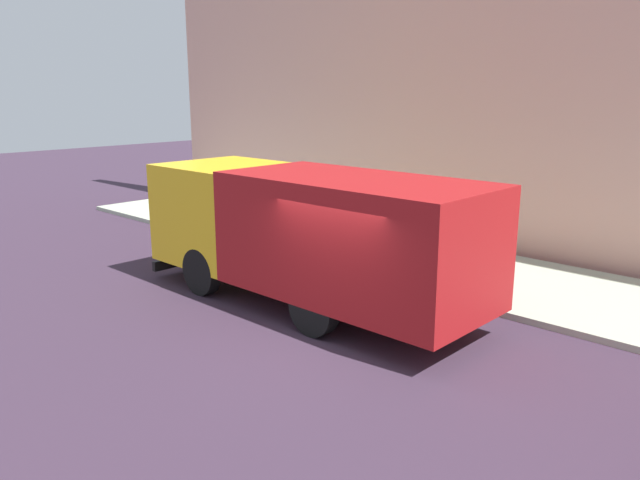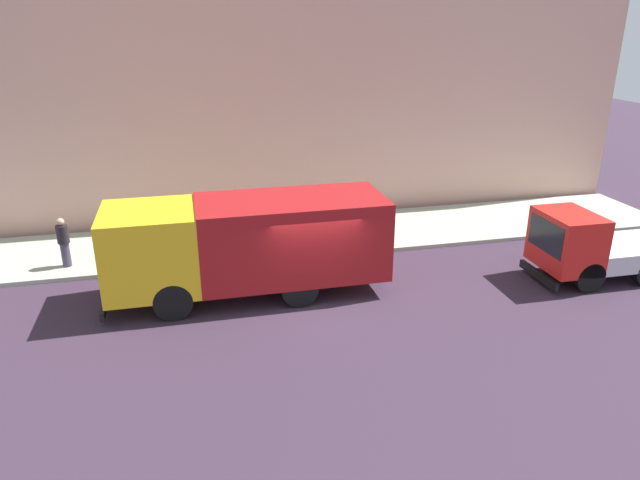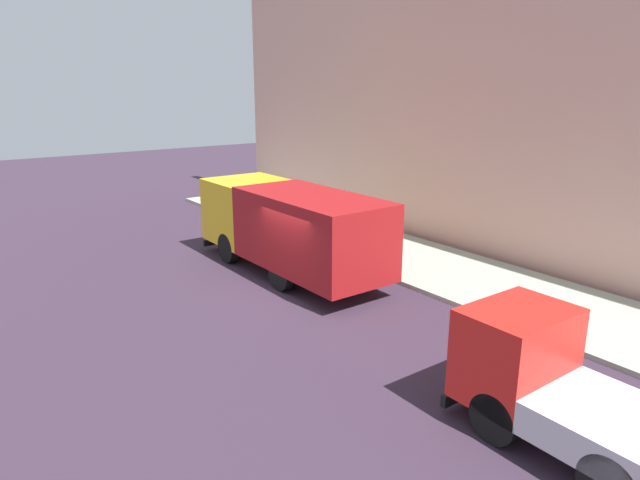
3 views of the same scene
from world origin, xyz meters
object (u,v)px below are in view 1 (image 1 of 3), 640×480
Objects in this scene: large_utility_truck at (307,229)px; street_sign_post at (377,216)px; pedestrian_walking at (315,215)px; pedestrian_standing at (247,207)px.

large_utility_truck is 2.46m from street_sign_post.
pedestrian_standing is (-0.51, 2.33, 0.01)m from pedestrian_walking.
street_sign_post is (2.46, 0.11, -0.09)m from large_utility_truck.
large_utility_truck is at bearing -149.06° from pedestrian_standing.
street_sign_post is at bearing 2.63° from large_utility_truck.
pedestrian_walking is 2.38m from pedestrian_standing.
street_sign_post is (-0.58, -5.42, 0.56)m from pedestrian_standing.
street_sign_post is at bearing -27.31° from pedestrian_walking.
pedestrian_walking is 0.98× the size of pedestrian_standing.
pedestrian_walking is 0.67× the size of street_sign_post.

